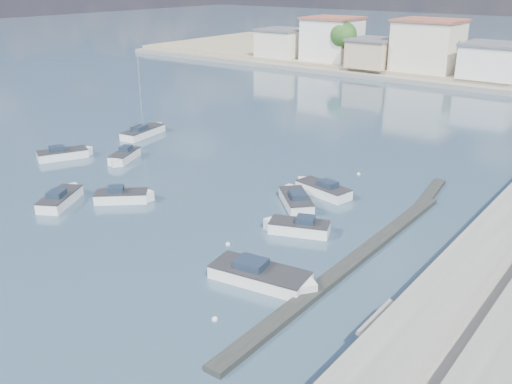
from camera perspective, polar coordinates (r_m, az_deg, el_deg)
ground at (r=64.40m, az=16.69°, el=4.98°), size 400.00×400.00×0.00m
breakwater at (r=38.10m, az=11.27°, el=-5.39°), size 2.00×31.02×0.35m
far_shore_quay at (r=93.36m, az=23.78°, el=9.16°), size 160.00×2.50×0.80m
motorboat_a at (r=47.15m, az=-18.86°, el=-0.60°), size 3.81×4.92×1.48m
motorboat_b at (r=46.10m, az=-13.01°, el=-0.47°), size 4.15×3.96×1.48m
motorboat_c at (r=46.76m, az=6.53°, el=0.26°), size 5.35×2.77×1.48m
motorboat_d at (r=39.69m, az=4.03°, el=-3.56°), size 4.64×3.12×1.48m
motorboat_e at (r=58.60m, az=-18.52°, el=3.61°), size 3.70×5.10×1.48m
motorboat_f at (r=44.42m, az=3.95°, el=-0.79°), size 4.58×4.50×1.48m
motorboat_g at (r=56.18m, az=-13.10°, el=3.44°), size 3.01×4.46×1.48m
motorboat_h at (r=33.45m, az=0.88°, el=-8.51°), size 6.65×3.18×1.48m
sailboat at (r=64.72m, az=-11.09°, el=5.95°), size 2.87×6.36×9.00m
mooring_buoys at (r=39.72m, az=7.66°, el=-4.21°), size 16.71×27.69×0.32m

